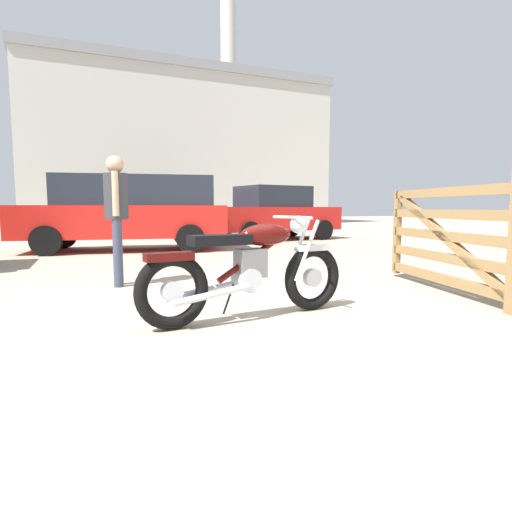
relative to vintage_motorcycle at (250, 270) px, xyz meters
name	(u,v)px	position (x,y,z in m)	size (l,w,h in m)	color
ground_plane	(253,313)	(0.10, 0.19, -0.45)	(80.00, 80.00, 0.00)	tan
vintage_motorcycle	(250,270)	(0.00, 0.00, 0.00)	(2.07, 0.62, 0.94)	black
timber_gate	(461,235)	(2.58, 0.10, 0.25)	(0.64, 2.51, 1.60)	olive
bystander	(116,207)	(-0.99, 2.21, 0.57)	(0.30, 0.46, 1.66)	#383D51
silver_sedan_mid	(127,211)	(-0.41, 7.12, 0.49)	(4.91, 2.50, 1.74)	black
white_estate_far	(273,213)	(4.17, 9.07, 0.38)	(4.44, 2.49, 1.67)	black
pale_sedan_back	(100,210)	(-0.82, 12.66, 0.47)	(4.07, 2.18, 1.78)	black
blue_hatchback_right	(163,211)	(2.05, 16.94, 0.38)	(4.21, 1.93, 1.67)	black
industrial_building	(169,155)	(4.27, 27.25, 4.17)	(18.78, 13.75, 17.61)	beige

